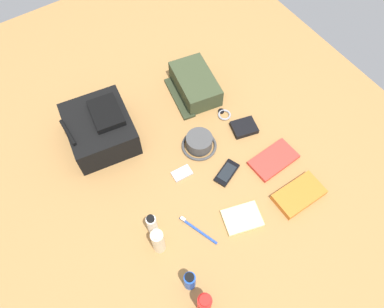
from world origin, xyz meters
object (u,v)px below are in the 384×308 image
Objects in this scene: sunscreen_spray at (204,303)px; toothbrush at (196,229)px; backpack at (100,128)px; notepad at (242,218)px; wristwatch at (224,114)px; lotion_bottle at (158,241)px; paperback_novel at (299,195)px; cell_phone at (227,173)px; media_player at (182,173)px; wallet at (244,128)px; toothpaste_tube at (152,225)px; bucket_hat at (199,143)px; toiletry_pouch at (195,84)px; deodorant_spray at (190,281)px; travel_guidebook at (274,160)px.

toothbrush is at bearing -27.94° from sunscreen_spray.
notepad is at bearing -156.10° from backpack.
notepad reaches higher than wristwatch.
backpack is 2.08× the size of lotion_bottle.
paperback_novel reaches higher than cell_phone.
toothbrush reaches higher than media_player.
toothpaste_tube is at bearing 122.38° from wallet.
backpack reaches higher than paperback_novel.
toothpaste_tube is at bearing 71.07° from paperback_novel.
sunscreen_spray is 0.99× the size of cell_phone.
bucket_hat is 1.83× the size of media_player.
wristwatch is at bearing -170.28° from toiletry_pouch.
lotion_bottle is 0.35m from notepad.
paperback_novel is at bearing -108.93° from toothpaste_tube.
paperback_novel is 0.50m from media_player.
notepad is (0.19, -0.31, -0.06)m from sunscreen_spray.
bucket_hat is 0.23m from wallet.
notepad is at bearing -72.97° from deodorant_spray.
bucket_hat is 0.21m from wristwatch.
toiletry_pouch is 0.21m from wristwatch.
toothpaste_tube is at bearing 2.14° from deodorant_spray.
backpack is 1.14× the size of toiletry_pouch.
cell_phone reaches higher than media_player.
notepad is (-0.20, 0.07, 0.00)m from cell_phone.
toiletry_pouch is 3.51× the size of media_player.
toothpaste_tube is at bearing 176.47° from backpack.
cell_phone is (0.39, -0.38, -0.06)m from sunscreen_spray.
lotion_bottle is 0.62m from travel_guidebook.
wallet reaches higher than toothbrush.
toiletry_pouch is 1.45× the size of paperback_novel.
bucket_hat is at bearing -32.35° from sunscreen_spray.
paperback_novel is 0.31m from cell_phone.
toothpaste_tube is (0.34, 0.01, 0.01)m from sunscreen_spray.
toothbrush is at bearing 133.17° from wristwatch.
backpack is 0.58m from lotion_bottle.
toiletry_pouch is 1.83× the size of lotion_bottle.
toiletry_pouch reaches higher than wristwatch.
sunscreen_spray reaches higher than travel_guidebook.
sunscreen_spray reaches higher than toothbrush.
sunscreen_spray is at bearing 103.61° from paperback_novel.
bucket_hat is 0.16m from media_player.
deodorant_spray reaches higher than cell_phone.
backpack is 2.51× the size of cell_phone.
paperback_novel reaches higher than media_player.
travel_guidebook is 2.48× the size of media_player.
paperback_novel is at bearing -178.24° from wristwatch.
toothpaste_tube reaches higher than travel_guidebook.
toothbrush is 1.14× the size of notepad.
lotion_bottle reaches higher than travel_guidebook.
deodorant_spray is 1.48× the size of media_player.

